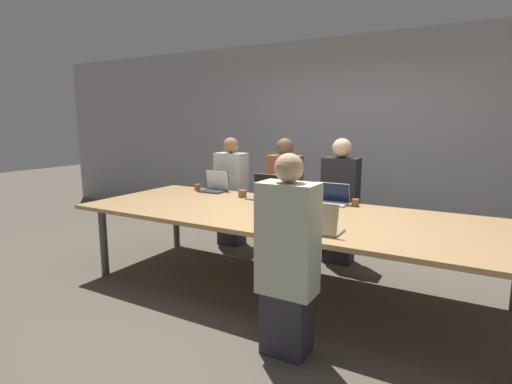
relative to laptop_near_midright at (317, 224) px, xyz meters
name	(u,v)px	position (x,y,z in m)	size (l,w,h in m)	color
ground_plane	(287,290)	(-0.48, 0.52, -0.85)	(24.00, 24.00, 0.00)	brown
curtain_wall	(357,138)	(-0.48, 2.79, 0.55)	(12.00, 0.06, 2.80)	#9999A3
conference_table	(288,218)	(-0.48, 0.52, -0.12)	(4.17, 1.53, 0.78)	tan
laptop_near_midright	(317,224)	(0.00, 0.00, 0.00)	(0.36, 0.24, 0.25)	gray
person_near_midright	(288,260)	(-0.04, -0.44, -0.16)	(0.40, 0.24, 1.43)	#2D2D38
cup_near_midright	(287,223)	(-0.25, 0.00, -0.02)	(0.08, 0.08, 0.10)	#232328
laptop_far_midleft	(266,192)	(-1.01, 1.05, 0.01)	(0.35, 0.27, 0.27)	gray
person_far_midleft	(284,199)	(-1.01, 1.52, -0.15)	(0.40, 0.24, 1.44)	#2D2D38
cup_far_midleft	(242,194)	(-1.29, 1.00, -0.03)	(0.10, 0.10, 0.08)	brown
bottle_far_midleft	(284,195)	(-0.70, 0.87, 0.03)	(0.07, 0.07, 0.24)	black
laptop_far_left	(215,185)	(-1.79, 1.16, 0.00)	(0.32, 0.25, 0.25)	#333338
person_far_left	(231,193)	(-1.79, 1.54, -0.16)	(0.40, 0.24, 1.43)	#2D2D38
cup_far_left	(198,187)	(-2.02, 1.11, -0.03)	(0.08, 0.08, 0.08)	brown
laptop_far_center	(332,198)	(-0.27, 1.13, -0.01)	(0.34, 0.22, 0.22)	#B7B7BC
person_far_center	(340,203)	(-0.32, 1.56, -0.14)	(0.40, 0.24, 1.45)	#2D2D38
cup_far_center	(355,203)	(-0.02, 1.13, -0.03)	(0.08, 0.08, 0.08)	brown
stapler	(317,220)	(-0.11, 0.31, -0.05)	(0.11, 0.15, 0.05)	black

